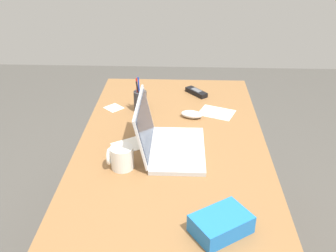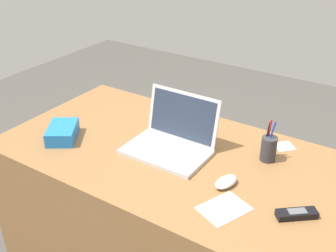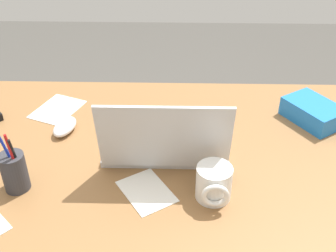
% 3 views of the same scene
% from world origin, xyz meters
% --- Properties ---
extents(desk, '(1.52, 0.81, 0.74)m').
position_xyz_m(desk, '(0.00, 0.00, 0.37)').
color(desk, olive).
rests_on(desk, ground).
extents(laptop, '(0.35, 0.27, 0.23)m').
position_xyz_m(laptop, '(-0.03, 0.02, 0.79)').
color(laptop, silver).
rests_on(laptop, desk).
extents(computer_mouse, '(0.08, 0.12, 0.03)m').
position_xyz_m(computer_mouse, '(0.28, -0.09, 0.76)').
color(computer_mouse, white).
rests_on(computer_mouse, desk).
extents(coffee_mug_white, '(0.09, 0.10, 0.09)m').
position_xyz_m(coffee_mug_white, '(-0.16, 0.19, 0.79)').
color(coffee_mug_white, white).
rests_on(coffee_mug_white, desk).
extents(pen_holder, '(0.06, 0.06, 0.18)m').
position_xyz_m(pen_holder, '(0.34, 0.17, 0.80)').
color(pen_holder, '#333338').
rests_on(pen_holder, desk).
extents(snack_bag, '(0.20, 0.21, 0.06)m').
position_xyz_m(snack_bag, '(-0.49, -0.17, 0.77)').
color(snack_bag, blue).
rests_on(snack_bag, desk).
extents(paper_note_near_laptop, '(0.17, 0.18, 0.00)m').
position_xyz_m(paper_note_near_laptop, '(0.01, 0.17, 0.74)').
color(paper_note_near_laptop, white).
rests_on(paper_note_near_laptop, desk).
extents(paper_note_left, '(0.18, 0.20, 0.00)m').
position_xyz_m(paper_note_left, '(0.33, -0.21, 0.74)').
color(paper_note_left, white).
rests_on(paper_note_left, desk).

